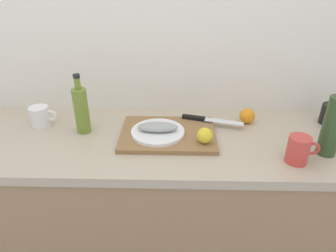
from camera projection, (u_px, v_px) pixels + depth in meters
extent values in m
cube|color=white|center=(140.00, 41.00, 1.46)|extent=(3.20, 0.05, 2.50)
cube|color=#9E7A56|center=(140.00, 215.00, 1.56)|extent=(2.00, 0.58, 0.86)
cube|color=#B7A88E|center=(135.00, 141.00, 1.35)|extent=(2.00, 0.60, 0.04)
cube|color=olive|center=(168.00, 134.00, 1.35)|extent=(0.42, 0.31, 0.02)
cylinder|color=white|center=(158.00, 132.00, 1.33)|extent=(0.24, 0.24, 0.01)
ellipsoid|color=#999E99|center=(158.00, 127.00, 1.32)|extent=(0.18, 0.08, 0.04)
cube|color=silver|center=(224.00, 122.00, 1.41)|extent=(0.18, 0.08, 0.00)
cube|color=black|center=(194.00, 118.00, 1.45)|extent=(0.11, 0.05, 0.02)
sphere|color=yellow|center=(205.00, 136.00, 1.25)|extent=(0.07, 0.07, 0.07)
cylinder|color=olive|center=(82.00, 111.00, 1.34)|extent=(0.06, 0.06, 0.21)
cylinder|color=olive|center=(77.00, 84.00, 1.28)|extent=(0.03, 0.03, 0.05)
cylinder|color=black|center=(76.00, 76.00, 1.26)|extent=(0.03, 0.03, 0.02)
cylinder|color=#2D4723|center=(332.00, 127.00, 1.17)|extent=(0.07, 0.07, 0.25)
cylinder|color=white|center=(40.00, 116.00, 1.42)|extent=(0.09, 0.09, 0.09)
torus|color=white|center=(51.00, 116.00, 1.41)|extent=(0.06, 0.01, 0.06)
cylinder|color=black|center=(330.00, 114.00, 1.44)|extent=(0.09, 0.09, 0.10)
cylinder|color=#CC3F38|center=(298.00, 150.00, 1.15)|extent=(0.08, 0.08, 0.11)
torus|color=#CC3F38|center=(313.00, 149.00, 1.15)|extent=(0.06, 0.01, 0.06)
sphere|color=orange|center=(247.00, 116.00, 1.45)|extent=(0.07, 0.07, 0.07)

